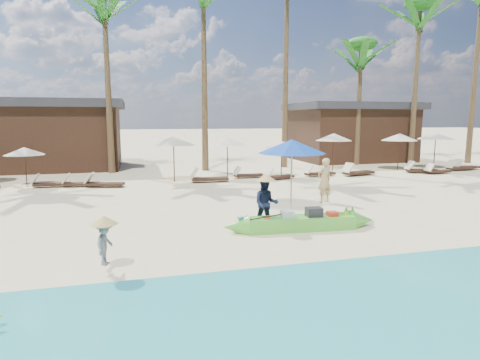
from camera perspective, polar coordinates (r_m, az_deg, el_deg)
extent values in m
plane|color=beige|center=(10.84, -3.45, -8.02)|extent=(240.00, 240.00, 0.00)
cube|color=tan|center=(6.37, 6.00, -20.53)|extent=(240.00, 4.50, 0.01)
cube|color=#53BB39|center=(11.54, 8.62, -6.12)|extent=(3.12, 0.85, 0.37)
cube|color=white|center=(11.53, 8.62, -6.04)|extent=(2.68, 0.64, 0.17)
cube|color=#262628|center=(11.61, 10.47, -4.70)|extent=(0.46, 0.37, 0.34)
cube|color=silver|center=(11.40, 6.71, -5.03)|extent=(0.36, 0.31, 0.27)
cube|color=red|center=(11.78, 12.98, -4.90)|extent=(0.31, 0.26, 0.21)
cylinder|color=red|center=(11.27, 3.85, -5.64)|extent=(0.21, 0.21, 0.09)
cylinder|color=#262628|center=(11.12, 2.76, -5.85)|extent=(0.19, 0.19, 0.08)
sphere|color=tan|center=(11.09, 1.23, -5.62)|extent=(0.18, 0.18, 0.18)
cylinder|color=yellow|center=(12.10, 14.85, -4.70)|extent=(0.14, 0.14, 0.18)
cylinder|color=yellow|center=(12.18, 15.68, -4.65)|extent=(0.14, 0.14, 0.18)
imported|color=tan|center=(15.29, 11.92, -0.07)|extent=(0.70, 0.55, 1.68)
imported|color=#121A31|center=(11.41, 3.71, -3.39)|extent=(0.83, 0.72, 1.46)
imported|color=gray|center=(8.62, -18.66, -8.50)|extent=(0.51, 0.66, 0.90)
cylinder|color=#99999E|center=(13.55, 7.31, 0.43)|extent=(0.05, 0.05, 2.38)
cone|color=#1243AD|center=(13.44, 7.40, 4.77)|extent=(2.27, 2.27, 0.47)
cylinder|color=#331E15|center=(20.98, -28.19, 1.55)|extent=(0.04, 0.04, 1.78)
cone|color=beige|center=(20.91, -28.34, 3.63)|extent=(1.78, 1.78, 0.36)
cube|color=#331E15|center=(20.45, -25.17, -0.54)|extent=(1.59, 0.53, 0.11)
cube|color=beige|center=(20.56, -27.12, 0.17)|extent=(0.36, 0.52, 0.46)
cube|color=#331E15|center=(20.06, -21.57, -0.49)|extent=(1.56, 0.56, 0.11)
cube|color=beige|center=(20.14, -23.52, 0.21)|extent=(0.36, 0.51, 0.45)
cylinder|color=#331E15|center=(20.27, -9.38, 2.86)|extent=(0.06, 0.06, 2.22)
cone|color=beige|center=(20.20, -9.44, 5.55)|extent=(2.22, 2.22, 0.44)
cube|color=#331E15|center=(19.52, -18.58, -0.54)|extent=(1.74, 0.91, 0.12)
cube|color=beige|center=(19.71, -20.65, 0.30)|extent=(0.49, 0.61, 0.48)
cylinder|color=#331E15|center=(21.43, -1.81, 3.13)|extent=(0.05, 0.05, 2.10)
cone|color=beige|center=(21.36, -1.82, 5.54)|extent=(2.10, 2.10, 0.42)
cube|color=#331E15|center=(20.05, -4.29, 0.16)|extent=(1.82, 0.65, 0.13)
cube|color=beige|center=(19.91, -6.56, 0.99)|extent=(0.42, 0.60, 0.53)
cube|color=#331E15|center=(21.48, 1.31, 0.69)|extent=(1.59, 0.60, 0.11)
cube|color=beige|center=(21.22, -0.44, 1.34)|extent=(0.38, 0.53, 0.46)
cylinder|color=#331E15|center=(21.67, 5.90, 2.88)|extent=(0.05, 0.05, 1.91)
cone|color=beige|center=(21.60, 5.94, 5.04)|extent=(1.91, 1.91, 0.38)
cube|color=#331E15|center=(20.95, 5.62, 0.46)|extent=(1.69, 0.95, 0.11)
cube|color=beige|center=(20.50, 4.04, 1.10)|extent=(0.49, 0.60, 0.47)
cube|color=#331E15|center=(22.51, 11.33, 0.91)|extent=(1.73, 0.72, 0.12)
cube|color=beige|center=(22.09, 9.72, 1.59)|extent=(0.43, 0.58, 0.49)
cylinder|color=#331E15|center=(24.98, 13.10, 3.80)|extent=(0.06, 0.06, 2.20)
cone|color=beige|center=(24.92, 13.18, 5.97)|extent=(2.20, 2.20, 0.44)
cube|color=#331E15|center=(23.30, 16.52, 1.01)|extent=(1.91, 0.97, 0.13)
cube|color=beige|center=(22.72, 15.08, 1.70)|extent=(0.53, 0.67, 0.53)
cylinder|color=#331E15|center=(26.59, 21.63, 3.68)|extent=(0.05, 0.05, 2.19)
cone|color=beige|center=(26.53, 21.74, 5.70)|extent=(2.19, 2.19, 0.44)
cube|color=#331E15|center=(25.75, 24.49, 1.27)|extent=(1.85, 0.90, 0.12)
cube|color=beige|center=(25.36, 22.97, 1.97)|extent=(0.50, 0.64, 0.52)
cube|color=#331E15|center=(25.77, 26.32, 1.11)|extent=(1.58, 0.66, 0.11)
cube|color=beige|center=(25.24, 25.31, 1.66)|extent=(0.40, 0.53, 0.45)
cylinder|color=#331E15|center=(28.34, 25.96, 3.75)|extent=(0.06, 0.06, 2.25)
cone|color=beige|center=(28.29, 26.09, 5.70)|extent=(2.25, 2.25, 0.45)
cube|color=#331E15|center=(27.94, 28.80, 1.48)|extent=(1.67, 0.60, 0.12)
cube|color=beige|center=(27.39, 27.78, 2.04)|extent=(0.39, 0.55, 0.48)
cube|color=#331E15|center=(28.73, 29.61, 1.59)|extent=(1.71, 0.57, 0.12)
cube|color=beige|center=(28.19, 28.56, 2.17)|extent=(0.39, 0.55, 0.50)
cone|color=brown|center=(24.58, -18.27, 12.71)|extent=(0.40, 0.40, 10.08)
cone|color=brown|center=(24.69, -5.11, 14.46)|extent=(0.40, 0.40, 11.26)
cone|color=brown|center=(26.56, 6.54, 16.09)|extent=(0.40, 0.40, 13.16)
cone|color=brown|center=(28.84, 16.54, 10.13)|extent=(0.40, 0.40, 8.07)
ellipsoid|color=#206218|center=(29.26, 16.89, 18.05)|extent=(2.08, 2.08, 0.88)
cone|color=brown|center=(30.33, 23.67, 12.10)|extent=(0.40, 0.40, 10.64)
ellipsoid|color=#206218|center=(31.17, 24.30, 21.88)|extent=(2.08, 2.08, 0.88)
cone|color=brown|center=(33.09, 30.42, 12.72)|extent=(0.40, 0.40, 12.26)
cube|color=#331E15|center=(28.36, -27.02, 5.26)|extent=(10.00, 6.00, 3.80)
cube|color=#2D2D33|center=(28.35, -27.32, 9.59)|extent=(10.80, 6.60, 0.50)
cube|color=#331E15|center=(32.01, 15.40, 6.16)|extent=(8.00, 6.00, 3.80)
cube|color=#2D2D33|center=(32.00, 15.55, 10.01)|extent=(8.80, 6.60, 0.50)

